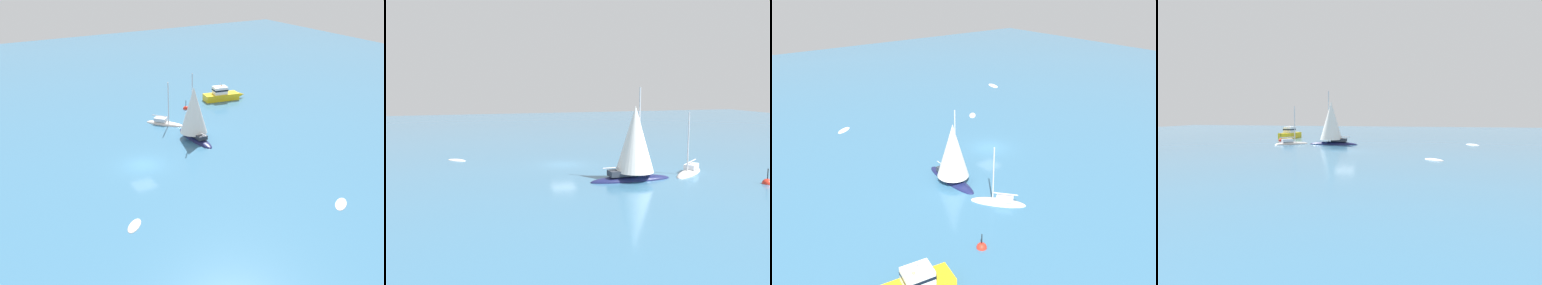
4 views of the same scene
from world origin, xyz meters
The scene contains 5 objects.
ground_plane centered at (0.00, 0.00, 0.00)m, with size 160.00×160.00×0.00m, color teal.
sloop centered at (4.07, -8.86, 3.06)m, with size 7.55×3.41×8.67m.
ketch centered at (10.31, -7.85, 0.12)m, with size 5.06×4.59×6.28m.
rib centered at (-10.81, 5.79, 0.00)m, with size 2.41×2.28×0.31m.
channel_buoy centered at (14.43, -13.48, 0.01)m, with size 0.87×0.87×1.76m.
Camera 2 is at (-11.25, -42.27, 8.43)m, focal length 39.26 mm.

